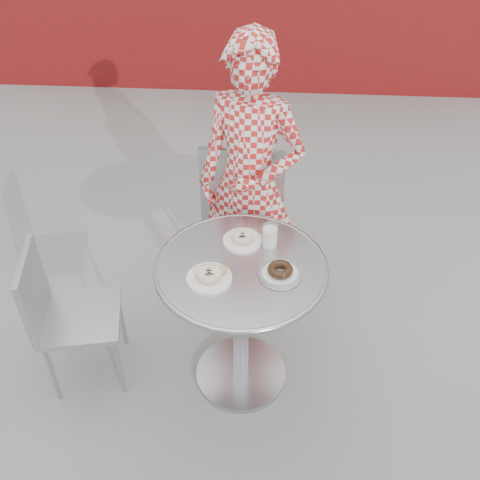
# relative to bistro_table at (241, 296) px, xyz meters

# --- Properties ---
(ground) EXTENTS (60.00, 60.00, 0.00)m
(ground) POSITION_rel_bistro_table_xyz_m (0.04, 0.03, -0.59)
(ground) COLOR gray
(ground) RESTS_ON ground
(bistro_table) EXTENTS (0.77, 0.77, 0.78)m
(bistro_table) POSITION_rel_bistro_table_xyz_m (0.00, 0.00, 0.00)
(bistro_table) COLOR silver
(bistro_table) RESTS_ON ground
(chair_far) EXTENTS (0.47, 0.48, 0.97)m
(chair_far) POSITION_rel_bistro_table_xyz_m (-0.04, 0.88, -0.29)
(chair_far) COLOR #A0A2A7
(chair_far) RESTS_ON ground
(chair_left) EXTENTS (0.45, 0.45, 0.80)m
(chair_left) POSITION_rel_bistro_table_xyz_m (-0.80, -0.02, -0.34)
(chair_left) COLOR #A0A2A7
(chair_left) RESTS_ON ground
(seated_person) EXTENTS (0.67, 0.55, 1.59)m
(seated_person) POSITION_rel_bistro_table_xyz_m (0.01, 0.62, 0.20)
(seated_person) COLOR red
(seated_person) RESTS_ON ground
(plate_far) EXTENTS (0.18, 0.18, 0.05)m
(plate_far) POSITION_rel_bistro_table_xyz_m (-0.01, 0.17, 0.21)
(plate_far) COLOR white
(plate_far) RESTS_ON bistro_table
(plate_near) EXTENTS (0.19, 0.19, 0.05)m
(plate_near) POSITION_rel_bistro_table_xyz_m (-0.13, -0.09, 0.21)
(plate_near) COLOR white
(plate_near) RESTS_ON bistro_table
(plate_checker) EXTENTS (0.19, 0.19, 0.05)m
(plate_checker) POSITION_rel_bistro_table_xyz_m (0.17, -0.05, 0.21)
(plate_checker) COLOR white
(plate_checker) RESTS_ON bistro_table
(milk_cup) EXTENTS (0.07, 0.07, 0.11)m
(milk_cup) POSITION_rel_bistro_table_xyz_m (0.12, 0.15, 0.24)
(milk_cup) COLOR white
(milk_cup) RESTS_ON bistro_table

